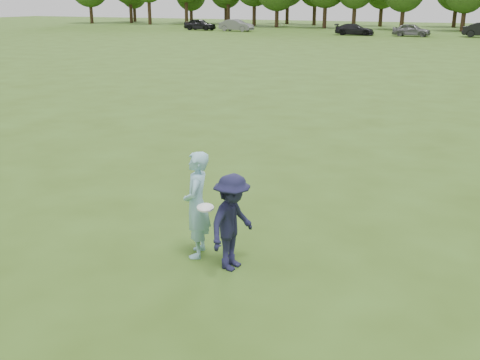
{
  "coord_description": "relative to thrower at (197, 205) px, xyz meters",
  "views": [
    {
      "loc": [
        3.41,
        -7.4,
        4.11
      ],
      "look_at": [
        -0.44,
        1.02,
        1.1
      ],
      "focal_mm": 42.0,
      "sensor_mm": 36.0,
      "label": 1
    }
  ],
  "objects": [
    {
      "name": "car_d",
      "position": [
        -11.59,
        58.96,
        -0.24
      ],
      "size": [
        4.63,
        2.22,
        1.3
      ],
      "primitive_type": "imported",
      "rotation": [
        0.0,
        0.0,
        1.66
      ],
      "color": "black",
      "rests_on": "ground"
    },
    {
      "name": "defender",
      "position": [
        0.73,
        -0.2,
        -0.11
      ],
      "size": [
        0.71,
        1.08,
        1.56
      ],
      "primitive_type": "imported",
      "rotation": [
        0.0,
        0.0,
        1.43
      ],
      "color": "#191937",
      "rests_on": "ground"
    },
    {
      "name": "car_e",
      "position": [
        -5.24,
        59.42,
        -0.18
      ],
      "size": [
        4.24,
        1.9,
        1.42
      ],
      "primitive_type": "imported",
      "rotation": [
        0.0,
        0.0,
        1.52
      ],
      "color": "slate",
      "rests_on": "ground"
    },
    {
      "name": "disc_in_play",
      "position": [
        0.27,
        -0.21,
        0.06
      ],
      "size": [
        0.27,
        0.27,
        0.08
      ],
      "color": "white",
      "rests_on": "ground"
    },
    {
      "name": "car_b",
      "position": [
        -27.49,
        60.71,
        -0.15
      ],
      "size": [
        4.6,
        1.89,
        1.48
      ],
      "primitive_type": "imported",
      "rotation": [
        0.0,
        0.0,
        1.5
      ],
      "color": "slate",
      "rests_on": "ground"
    },
    {
      "name": "thrower",
      "position": [
        0.0,
        0.0,
        0.0
      ],
      "size": [
        0.62,
        0.76,
        1.78
      ],
      "primitive_type": "imported",
      "rotation": [
        0.0,
        0.0,
        -1.23
      ],
      "color": "#8BC3D8",
      "rests_on": "ground"
    },
    {
      "name": "ground",
      "position": [
        0.8,
        -0.12,
        -0.89
      ],
      "size": [
        200.0,
        200.0,
        0.0
      ],
      "primitive_type": "plane",
      "color": "#344D15",
      "rests_on": "ground"
    },
    {
      "name": "car_a",
      "position": [
        -33.07,
        61.13,
        -0.15
      ],
      "size": [
        4.48,
        2.05,
        1.49
      ],
      "primitive_type": "imported",
      "rotation": [
        0.0,
        0.0,
        1.5
      ],
      "color": "black",
      "rests_on": "ground"
    }
  ]
}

